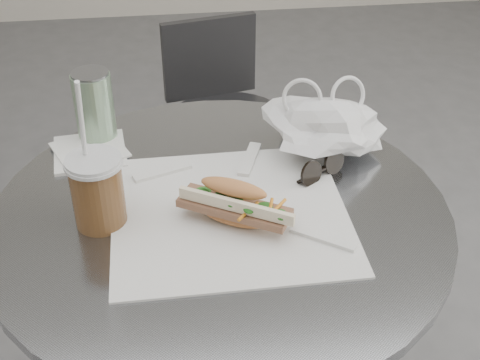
{
  "coord_description": "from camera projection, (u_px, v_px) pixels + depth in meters",
  "views": [
    {
      "loc": [
        -0.07,
        -0.67,
        1.41
      ],
      "look_at": [
        0.03,
        0.21,
        0.79
      ],
      "focal_mm": 50.0,
      "sensor_mm": 36.0,
      "label": 1
    }
  ],
  "objects": [
    {
      "name": "iced_coffee",
      "position": [
        97.0,
        190.0,
        1.04
      ],
      "size": [
        0.09,
        0.09,
        0.26
      ],
      "color": "brown",
      "rests_on": "cafe_table"
    },
    {
      "name": "drink_can",
      "position": [
        94.0,
        107.0,
        1.24
      ],
      "size": [
        0.07,
        0.07,
        0.14
      ],
      "color": "#559054",
      "rests_on": "cafe_table"
    },
    {
      "name": "sunglasses",
      "position": [
        322.0,
        169.0,
        1.17
      ],
      "size": [
        0.1,
        0.08,
        0.05
      ],
      "rotation": [
        0.0,
        0.0,
        0.59
      ],
      "color": "black",
      "rests_on": "cafe_table"
    },
    {
      "name": "chair_far",
      "position": [
        224.0,
        151.0,
        2.04
      ],
      "size": [
        0.36,
        0.39,
        0.69
      ],
      "rotation": [
        0.0,
        0.0,
        3.35
      ],
      "color": "#303033",
      "rests_on": "ground"
    },
    {
      "name": "banh_mi",
      "position": [
        234.0,
        204.0,
        1.05
      ],
      "size": [
        0.23,
        0.19,
        0.08
      ],
      "rotation": [
        0.0,
        0.0,
        -0.52
      ],
      "color": "#CC854D",
      "rests_on": "sandwich_paper"
    },
    {
      "name": "napkin_stack",
      "position": [
        90.0,
        151.0,
        1.24
      ],
      "size": [
        0.16,
        0.16,
        0.01
      ],
      "color": "white",
      "rests_on": "cafe_table"
    },
    {
      "name": "cafe_table",
      "position": [
        222.0,
        325.0,
        1.26
      ],
      "size": [
        0.76,
        0.76,
        0.74
      ],
      "color": "slate",
      "rests_on": "ground"
    },
    {
      "name": "plastic_bag",
      "position": [
        325.0,
        129.0,
        1.21
      ],
      "size": [
        0.21,
        0.16,
        0.1
      ],
      "primitive_type": null,
      "rotation": [
        0.0,
        0.0,
        -0.0
      ],
      "color": "white",
      "rests_on": "cafe_table"
    },
    {
      "name": "sandwich_paper",
      "position": [
        230.0,
        213.0,
        1.09
      ],
      "size": [
        0.39,
        0.36,
        0.0
      ],
      "primitive_type": "cube",
      "rotation": [
        0.0,
        0.0,
        0.01
      ],
      "color": "white",
      "rests_on": "cafe_table"
    }
  ]
}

